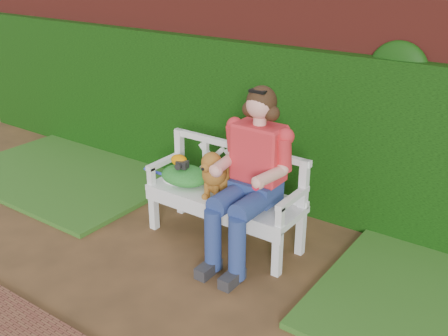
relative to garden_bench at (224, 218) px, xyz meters
The scene contains 11 objects.
ground 0.73m from the garden_bench, 93.01° to the right, with size 60.00×60.00×0.00m, color #412E1B.
brick_wall 1.48m from the garden_bench, 91.73° to the left, with size 10.00×0.30×2.20m, color maroon.
ivy_hedge 1.16m from the garden_bench, 92.11° to the left, with size 10.00×0.18×1.70m, color #19550E.
grass_left 2.45m from the garden_bench, behind, with size 2.60×2.00×0.05m, color #2A4C1B.
garden_bench is the anchor object (origin of this frame).
seated_woman 0.65m from the garden_bench, ahead, with size 0.67×0.90×1.59m, color #FE3743, non-canonical shape.
dog 0.47m from the garden_bench, 154.86° to the right, with size 0.30×0.41×0.46m, color brown, non-canonical shape.
tennis_racket 0.63m from the garden_bench, behind, with size 0.65×0.27×0.03m, color silver, non-canonical shape.
green_bag 0.56m from the garden_bench, behind, with size 0.50×0.38×0.17m, color #1B6918, non-canonical shape.
camera_item 0.64m from the garden_bench, behind, with size 0.11×0.08×0.07m, color black.
baseball_glove 0.70m from the garden_bench, behind, with size 0.17×0.13×0.11m, color orange.
Camera 1 is at (2.56, -2.86, 2.60)m, focal length 42.00 mm.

